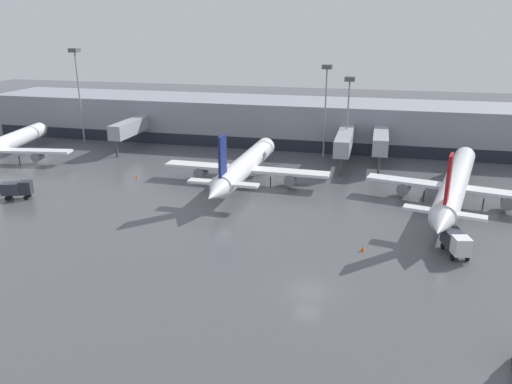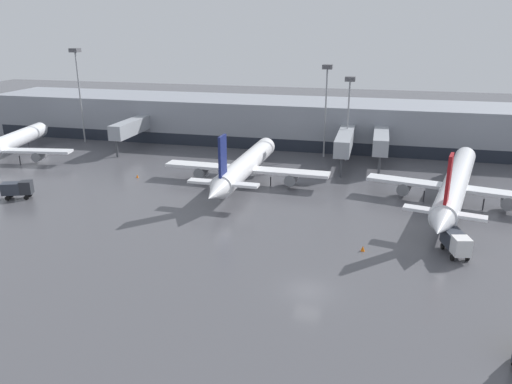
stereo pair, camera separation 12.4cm
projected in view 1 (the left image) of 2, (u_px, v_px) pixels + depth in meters
name	position (u px, v px, depth m)	size (l,w,h in m)	color
ground_plane	(308.00, 291.00, 47.69)	(320.00, 320.00, 0.00)	#4C4C51
terminal_building	(350.00, 125.00, 103.17)	(160.00, 31.96, 9.00)	gray
parked_jet_2	(245.00, 166.00, 79.08)	(26.74, 33.66, 10.02)	white
parked_jet_3	(455.00, 183.00, 69.82)	(24.47, 39.76, 10.39)	silver
service_truck_1	(456.00, 241.00, 54.73)	(2.84, 4.92, 2.65)	#2D333D
service_truck_3	(17.00, 189.00, 72.38)	(4.48, 2.95, 2.63)	#2D333D
traffic_cone_1	(137.00, 176.00, 82.66)	(0.39, 0.39, 0.57)	orange
traffic_cone_3	(363.00, 248.00, 56.00)	(0.48, 0.48, 0.64)	orange
apron_light_mast_0	(77.00, 70.00, 102.90)	(1.80, 1.80, 19.56)	gray
apron_light_mast_1	(349.00, 94.00, 89.51)	(1.80, 1.80, 15.36)	gray
apron_light_mast_2	(326.00, 84.00, 91.70)	(1.80, 1.80, 17.25)	gray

